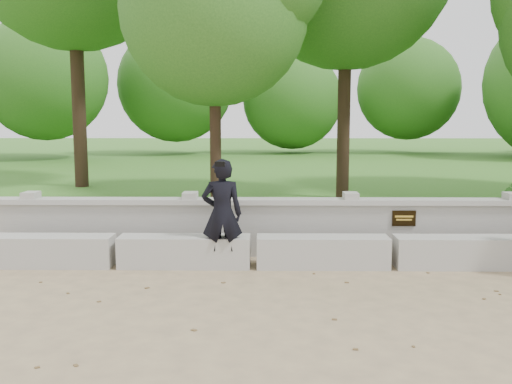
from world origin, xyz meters
TOP-DOWN VIEW (x-y plane):
  - ground at (0.00, 0.00)m, footprint 80.00×80.00m
  - lawn at (0.00, 14.00)m, footprint 40.00×22.00m
  - concrete_bench at (0.00, 1.90)m, footprint 11.90×0.45m
  - parapet_wall at (0.00, 2.60)m, footprint 12.50×0.35m
  - man_main at (-2.45, 1.80)m, footprint 0.61×0.54m
  - shrub_a at (-3.00, 3.70)m, footprint 0.34×0.34m
  - shrub_b at (2.95, 4.87)m, footprint 0.33×0.37m

SIDE VIEW (x-z plane):
  - ground at x=0.00m, z-range 0.00..0.00m
  - lawn at x=0.00m, z-range 0.00..0.25m
  - concrete_bench at x=0.00m, z-range 0.00..0.45m
  - parapet_wall at x=0.00m, z-range 0.01..0.91m
  - shrub_a at x=-3.00m, z-range 0.25..0.80m
  - shrub_b at x=2.95m, z-range 0.25..0.80m
  - man_main at x=-2.45m, z-range 0.00..1.58m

